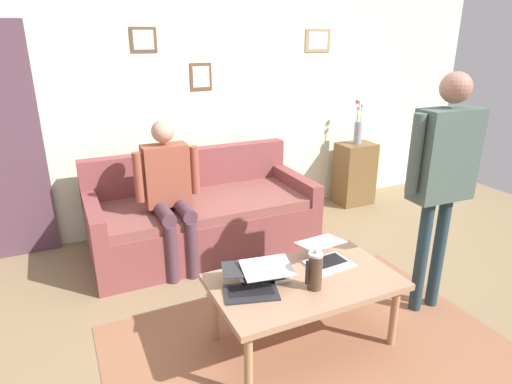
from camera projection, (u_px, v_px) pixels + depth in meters
The scene contains 13 objects.
ground_plane at pixel (303, 334), 2.97m from camera, with size 7.68×7.68×0.00m, color #8A7251.
area_rug at pixel (310, 350), 2.81m from camera, with size 2.52×1.68×0.01m, color #935D41.
back_wall at pixel (195, 95), 4.38m from camera, with size 7.04×0.11×2.70m.
couch at pixel (202, 217), 4.10m from camera, with size 2.03×0.93×0.88m.
coffee_table at pixel (305, 286), 2.76m from camera, with size 1.18×0.69×0.47m.
laptop_left at pixel (264, 273), 2.72m from camera, with size 0.35×0.37×0.14m.
laptop_center at pixel (326, 256), 2.93m from camera, with size 0.32×0.34×0.14m.
laptop_right at pixel (250, 284), 2.61m from camera, with size 0.39×0.39×0.12m.
french_press at pixel (315, 271), 2.60m from camera, with size 0.11×0.09×0.27m.
side_shelf at pixel (355, 174), 5.17m from camera, with size 0.42×0.32×0.73m.
flower_vase at pixel (358, 129), 4.99m from camera, with size 0.09×0.11×0.50m.
person_standing at pixel (444, 166), 2.90m from camera, with size 0.60×0.21×1.71m.
person_seated at pixel (169, 187), 3.62m from camera, with size 0.55×0.51×1.28m.
Camera 1 is at (1.33, 2.09, 1.93)m, focal length 30.48 mm.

